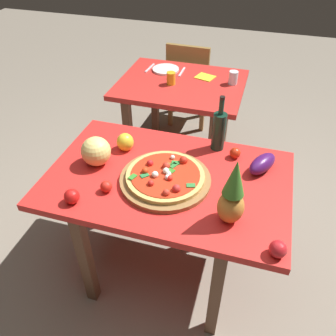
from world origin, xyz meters
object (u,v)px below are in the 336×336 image
object	(u,v)px
pineapple_left	(232,196)
knife_utensil	(182,72)
pizza_board	(165,179)
melon	(96,151)
display_table	(168,190)
tomato_by_bottle	(72,196)
tomato_near_board	(278,249)
bell_pepper	(125,142)
tomato_beside_pepper	(235,153)
napkin_folded	(205,77)
drinking_glass_juice	(171,78)
eggplant	(262,164)
dinner_plate	(166,69)
dining_chair	(190,80)
drinking_glass_water	(233,78)
wine_bottle	(219,130)
background_table	(181,95)
fork_utensil	(150,68)
tomato_at_corner	(106,187)
pizza	(165,175)

from	to	relation	value
pineapple_left	knife_utensil	world-z (taller)	pineapple_left
pizza_board	melon	bearing A→B (deg)	173.80
display_table	tomato_by_bottle	size ratio (longest dim) A/B	16.93
pizza_board	tomato_near_board	world-z (taller)	tomato_near_board
bell_pepper	tomato_beside_pepper	bearing A→B (deg)	9.16
pineapple_left	napkin_folded	xyz separation A→B (m)	(-0.42, 1.47, -0.15)
display_table	drinking_glass_juice	world-z (taller)	drinking_glass_juice
eggplant	dinner_plate	xyz separation A→B (m)	(-0.87, 1.11, -0.04)
dining_chair	drinking_glass_water	xyz separation A→B (m)	(0.46, -0.53, 0.31)
pineapple_left	bell_pepper	distance (m)	0.77
dining_chair	wine_bottle	world-z (taller)	wine_bottle
bell_pepper	background_table	bearing A→B (deg)	85.23
tomato_by_bottle	tomato_near_board	world-z (taller)	same
display_table	pizza_board	distance (m)	0.11
drinking_glass_water	fork_utensil	bearing A→B (deg)	172.28
tomato_beside_pepper	knife_utensil	xyz separation A→B (m)	(-0.58, 1.04, -0.03)
dining_chair	tomato_near_board	xyz separation A→B (m)	(0.87, -2.08, 0.30)
pizza_board	wine_bottle	size ratio (longest dim) A/B	1.42
tomato_beside_pepper	drinking_glass_water	xyz separation A→B (m)	(-0.15, 0.94, 0.02)
knife_utensil	dining_chair	bearing A→B (deg)	93.41
display_table	melon	size ratio (longest dim) A/B	7.90
eggplant	knife_utensil	distance (m)	1.33
background_table	dinner_plate	xyz separation A→B (m)	(-0.18, 0.18, 0.12)
wine_bottle	fork_utensil	distance (m)	1.23
tomato_at_corner	drinking_glass_water	world-z (taller)	drinking_glass_water
pizza_board	fork_utensil	size ratio (longest dim) A/B	2.61
pizza	wine_bottle	size ratio (longest dim) A/B	1.22
drinking_glass_water	fork_utensil	distance (m)	0.72
wine_bottle	dinner_plate	distance (m)	1.15
knife_utensil	napkin_folded	xyz separation A→B (m)	(0.20, -0.04, -0.00)
wine_bottle	eggplant	size ratio (longest dim) A/B	1.66
melon	wine_bottle	bearing A→B (deg)	28.41
tomato_near_board	drinking_glass_water	size ratio (longest dim) A/B	0.74
display_table	tomato_at_corner	bearing A→B (deg)	-143.13
wine_bottle	bell_pepper	size ratio (longest dim) A/B	3.09
pizza_board	drinking_glass_water	world-z (taller)	drinking_glass_water
wine_bottle	tomato_at_corner	xyz separation A→B (m)	(-0.46, -0.53, -0.09)
melon	knife_utensil	bearing A→B (deg)	84.03
dinner_plate	napkin_folded	distance (m)	0.35
bell_pepper	napkin_folded	size ratio (longest dim) A/B	0.76
background_table	tomato_near_board	distance (m)	1.68
background_table	fork_utensil	xyz separation A→B (m)	(-0.32, 0.18, 0.12)
tomato_at_corner	dinner_plate	size ratio (longest dim) A/B	0.27
eggplant	tomato_near_board	xyz separation A→B (m)	(0.11, -0.54, -0.01)
dinner_plate	napkin_folded	size ratio (longest dim) A/B	1.57
pizza	tomato_by_bottle	world-z (taller)	pizza
tomato_beside_pepper	tomato_at_corner	world-z (taller)	tomato_beside_pepper
dining_chair	tomato_by_bottle	world-z (taller)	dining_chair
drinking_glass_water	fork_utensil	size ratio (longest dim) A/B	0.56
knife_utensil	pineapple_left	bearing A→B (deg)	-68.16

